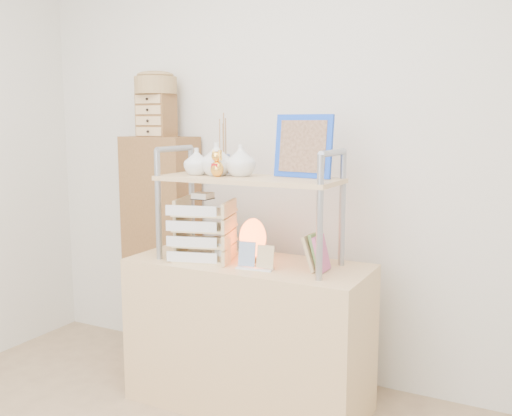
{
  "coord_description": "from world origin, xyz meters",
  "views": [
    {
      "loc": [
        1.29,
        -1.23,
        1.44
      ],
      "look_at": [
        0.04,
        1.2,
        1.02
      ],
      "focal_mm": 40.0,
      "sensor_mm": 36.0,
      "label": 1
    }
  ],
  "objects_px": {
    "desk": "(248,334)",
    "salt_lamp": "(253,239)",
    "cabinet": "(162,246)",
    "letter_tray": "(204,233)"
  },
  "relations": [
    {
      "from": "cabinet",
      "to": "salt_lamp",
      "type": "height_order",
      "value": "cabinet"
    },
    {
      "from": "desk",
      "to": "cabinet",
      "type": "distance_m",
      "value": 0.94
    },
    {
      "from": "salt_lamp",
      "to": "desk",
      "type": "bearing_deg",
      "value": -100.65
    },
    {
      "from": "letter_tray",
      "to": "salt_lamp",
      "type": "xyz_separation_m",
      "value": [
        0.23,
        0.09,
        -0.03
      ]
    },
    {
      "from": "desk",
      "to": "salt_lamp",
      "type": "bearing_deg",
      "value": 79.35
    },
    {
      "from": "desk",
      "to": "letter_tray",
      "type": "height_order",
      "value": "letter_tray"
    },
    {
      "from": "cabinet",
      "to": "salt_lamp",
      "type": "xyz_separation_m",
      "value": [
        0.81,
        -0.33,
        0.18
      ]
    },
    {
      "from": "salt_lamp",
      "to": "cabinet",
      "type": "bearing_deg",
      "value": 157.62
    },
    {
      "from": "letter_tray",
      "to": "salt_lamp",
      "type": "height_order",
      "value": "letter_tray"
    },
    {
      "from": "cabinet",
      "to": "letter_tray",
      "type": "height_order",
      "value": "cabinet"
    }
  ]
}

